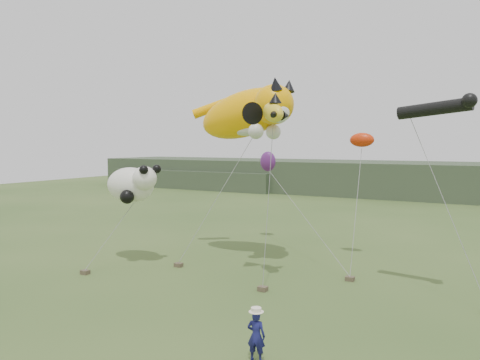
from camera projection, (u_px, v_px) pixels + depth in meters
name	position (u px, v px, depth m)	size (l,w,h in m)	color
ground	(235.00, 326.00, 15.91)	(120.00, 120.00, 0.00)	#385123
headland	(398.00, 180.00, 56.12)	(90.00, 13.00, 4.00)	#2D3D28
festival_attendant	(256.00, 336.00, 13.31)	(0.54, 0.35, 1.47)	#161755
sandbag_anchors	(260.00, 281.00, 20.75)	(17.29, 5.44, 0.20)	brown
cat_kite	(251.00, 113.00, 24.76)	(7.13, 3.81, 3.69)	#FFAA00
fish_kite	(264.00, 112.00, 20.65)	(2.86, 1.86, 1.43)	yellow
panda_kite	(133.00, 184.00, 24.46)	(3.27, 2.12, 2.03)	white
misc_kites	(305.00, 153.00, 27.89)	(7.82, 2.93, 2.37)	red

